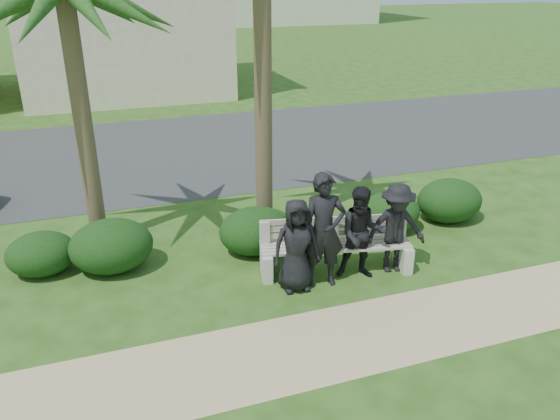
{
  "coord_description": "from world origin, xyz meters",
  "views": [
    {
      "loc": [
        -2.69,
        -7.47,
        4.73
      ],
      "look_at": [
        0.27,
        1.0,
        0.85
      ],
      "focal_mm": 35.0,
      "sensor_mm": 36.0,
      "label": 1
    }
  ],
  "objects_px": {
    "park_bench": "(335,250)",
    "man_b": "(324,230)",
    "man_c": "(362,234)",
    "man_a": "(296,245)",
    "man_d": "(396,228)"
  },
  "relations": [
    {
      "from": "man_a",
      "to": "man_c",
      "type": "relative_size",
      "value": 0.96
    },
    {
      "from": "man_b",
      "to": "man_d",
      "type": "relative_size",
      "value": 1.21
    },
    {
      "from": "park_bench",
      "to": "man_b",
      "type": "height_order",
      "value": "man_b"
    },
    {
      "from": "man_b",
      "to": "man_c",
      "type": "distance_m",
      "value": 0.7
    },
    {
      "from": "man_c",
      "to": "man_b",
      "type": "bearing_deg",
      "value": -161.95
    },
    {
      "from": "man_a",
      "to": "man_d",
      "type": "distance_m",
      "value": 1.8
    },
    {
      "from": "man_a",
      "to": "man_b",
      "type": "height_order",
      "value": "man_b"
    },
    {
      "from": "man_b",
      "to": "park_bench",
      "type": "bearing_deg",
      "value": 51.13
    },
    {
      "from": "park_bench",
      "to": "man_a",
      "type": "xyz_separation_m",
      "value": [
        -0.84,
        -0.31,
        0.37
      ]
    },
    {
      "from": "park_bench",
      "to": "man_c",
      "type": "height_order",
      "value": "man_c"
    },
    {
      "from": "man_a",
      "to": "man_b",
      "type": "xyz_separation_m",
      "value": [
        0.47,
        0.01,
        0.18
      ]
    },
    {
      "from": "man_a",
      "to": "man_d",
      "type": "bearing_deg",
      "value": 5.1
    },
    {
      "from": "man_c",
      "to": "man_d",
      "type": "height_order",
      "value": "man_c"
    },
    {
      "from": "park_bench",
      "to": "man_c",
      "type": "distance_m",
      "value": 0.6
    },
    {
      "from": "man_b",
      "to": "man_a",
      "type": "bearing_deg",
      "value": -167.34
    }
  ]
}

